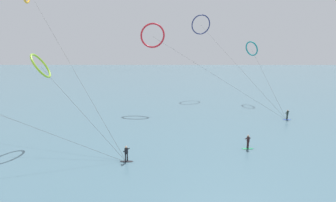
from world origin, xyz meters
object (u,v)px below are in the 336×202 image
surfer_emerald (248,143)px  surfer_charcoal (126,155)px  kite_teal (252,49)px  kite_lime (41,66)px  surfer_cobalt (287,115)px  kite_navy (201,25)px  kite_crimson (153,35)px

surfer_emerald → surfer_charcoal: 13.97m
kite_teal → kite_lime: (-33.98, -26.38, -2.36)m
kite_lime → kite_teal: bearing=-60.6°
surfer_cobalt → kite_teal: 20.06m
kite_navy → surfer_cobalt: bearing=102.7°
kite_crimson → surfer_cobalt: bearing=-13.9°
surfer_charcoal → kite_navy: bearing=12.5°
kite_navy → surfer_emerald: bearing=78.7°
surfer_charcoal → kite_navy: (12.19, 40.07, 16.96)m
surfer_cobalt → kite_teal: kite_teal is taller
kite_teal → kite_lime: kite_teal is taller
surfer_cobalt → kite_crimson: size_ratio=0.07×
kite_crimson → kite_lime: 23.16m
kite_crimson → kite_navy: kite_navy is taller
surfer_charcoal → kite_teal: (22.78, 32.73, 11.03)m
surfer_charcoal → kite_crimson: (1.12, 25.38, 13.44)m
surfer_emerald → kite_crimson: kite_crimson is taller
surfer_cobalt → surfer_charcoal: (-23.96, -16.02, 0.00)m
kite_teal → kite_navy: (-10.59, 7.33, 5.92)m
surfer_charcoal → kite_crimson: size_ratio=0.07×
surfer_emerald → kite_navy: kite_navy is taller
surfer_charcoal → kite_lime: bearing=89.8°
surfer_cobalt → kite_teal: bearing=57.0°
surfer_emerald → surfer_charcoal: same height
surfer_charcoal → kite_teal: 41.38m
surfer_charcoal → surfer_cobalt: bearing=-26.8°
surfer_emerald → surfer_charcoal: size_ratio=1.00×
kite_teal → kite_navy: kite_navy is taller
kite_crimson → surfer_charcoal: bearing=-84.2°
surfer_emerald → kite_teal: 32.60m
kite_crimson → kite_lime: bearing=-114.6°
surfer_cobalt → surfer_charcoal: size_ratio=1.00×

